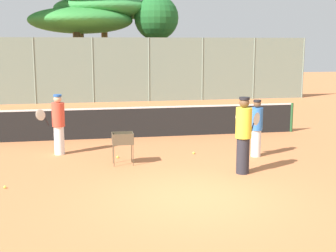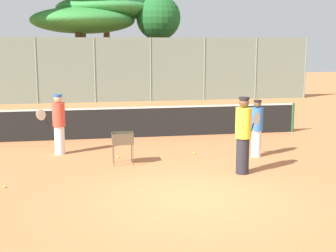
# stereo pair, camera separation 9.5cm
# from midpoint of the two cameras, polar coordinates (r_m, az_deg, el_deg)

# --- Properties ---
(ground_plane) EXTENTS (80.00, 80.00, 0.00)m
(ground_plane) POSITION_cam_midpoint_polar(r_m,az_deg,el_deg) (10.00, 2.93, -8.79)
(ground_plane) COLOR #C67242
(tennis_net) EXTENTS (10.79, 0.10, 1.07)m
(tennis_net) POSITION_cam_midpoint_polar(r_m,az_deg,el_deg) (16.23, -2.61, 0.59)
(tennis_net) COLOR #26592D
(tennis_net) RESTS_ON ground_plane
(back_fence) EXTENTS (21.71, 0.08, 3.54)m
(back_fence) POSITION_cam_midpoint_polar(r_m,az_deg,el_deg) (26.10, -5.82, 6.81)
(back_fence) COLOR gray
(back_fence) RESTS_ON ground_plane
(tree_1) EXTENTS (6.14, 6.14, 6.10)m
(tree_1) POSITION_cam_midpoint_polar(r_m,az_deg,el_deg) (30.10, -7.92, 13.90)
(tree_1) COLOR brown
(tree_1) RESTS_ON ground_plane
(tree_2) EXTENTS (6.20, 6.20, 5.34)m
(tree_2) POSITION_cam_midpoint_polar(r_m,az_deg,el_deg) (29.11, -10.68, 12.49)
(tree_2) COLOR brown
(tree_2) RESTS_ON ground_plane
(tree_4) EXTENTS (2.67, 2.67, 6.06)m
(tree_4) POSITION_cam_midpoint_polar(r_m,az_deg,el_deg) (28.75, -1.53, 12.83)
(tree_4) COLOR brown
(tree_4) RESTS_ON ground_plane
(player_white_outfit) EXTENTS (0.89, 0.34, 1.64)m
(player_white_outfit) POSITION_cam_midpoint_polar(r_m,az_deg,el_deg) (13.60, 10.50, -0.16)
(player_white_outfit) COLOR white
(player_white_outfit) RESTS_ON ground_plane
(player_red_cap) EXTENTS (0.83, 0.66, 1.93)m
(player_red_cap) POSITION_cam_midpoint_polar(r_m,az_deg,el_deg) (11.74, 8.97, -1.00)
(player_red_cap) COLOR #26262D
(player_red_cap) RESTS_ON ground_plane
(player_yellow_shirt) EXTENTS (0.84, 0.55, 1.77)m
(player_yellow_shirt) POSITION_cam_midpoint_polar(r_m,az_deg,el_deg) (13.99, -13.42, 0.29)
(player_yellow_shirt) COLOR white
(player_yellow_shirt) RESTS_ON ground_plane
(ball_cart) EXTENTS (0.56, 0.41, 0.87)m
(ball_cart) POSITION_cam_midpoint_polar(r_m,az_deg,el_deg) (12.57, -5.72, -1.84)
(ball_cart) COLOR brown
(ball_cart) RESTS_ON ground_plane
(tennis_ball_0) EXTENTS (0.07, 0.07, 0.07)m
(tennis_ball_0) POSITION_cam_midpoint_polar(r_m,az_deg,el_deg) (15.46, 9.51, -2.00)
(tennis_ball_0) COLOR #D1E54C
(tennis_ball_0) RESTS_ON ground_plane
(tennis_ball_1) EXTENTS (0.07, 0.07, 0.07)m
(tennis_ball_1) POSITION_cam_midpoint_polar(r_m,az_deg,el_deg) (13.83, 2.95, -3.30)
(tennis_ball_1) COLOR #D1E54C
(tennis_ball_1) RESTS_ON ground_plane
(tennis_ball_2) EXTENTS (0.07, 0.07, 0.07)m
(tennis_ball_2) POSITION_cam_midpoint_polar(r_m,az_deg,el_deg) (11.25, -19.51, -7.02)
(tennis_ball_2) COLOR #D1E54C
(tennis_ball_2) RESTS_ON ground_plane
(tennis_ball_3) EXTENTS (0.07, 0.07, 0.07)m
(tennis_ball_3) POSITION_cam_midpoint_polar(r_m,az_deg,el_deg) (13.41, -6.35, -3.78)
(tennis_ball_3) COLOR #D1E54C
(tennis_ball_3) RESTS_ON ground_plane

